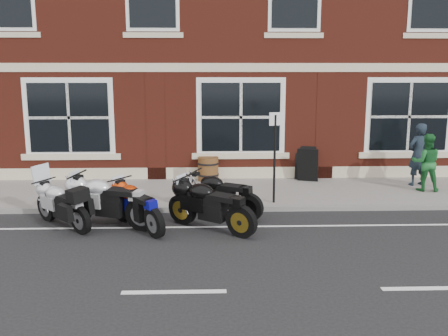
{
  "coord_description": "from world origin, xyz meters",
  "views": [
    {
      "loc": [
        0.53,
        -10.11,
        3.32
      ],
      "look_at": [
        0.91,
        1.6,
        1.02
      ],
      "focal_mm": 40.0,
      "sensor_mm": 36.0,
      "label": 1
    }
  ],
  "objects_px": {
    "pedestrian_right": "(426,162)",
    "barrel_planter": "(208,169)",
    "moto_sport_silver": "(107,199)",
    "moto_naked_black": "(219,193)",
    "parking_sign": "(275,151)",
    "moto_sport_red": "(137,204)",
    "moto_sport_black": "(210,204)",
    "pedestrian_left": "(418,154)",
    "moto_touring_silver": "(62,203)",
    "a_board_sign": "(307,164)"
  },
  "relations": [
    {
      "from": "barrel_planter",
      "to": "parking_sign",
      "type": "xyz_separation_m",
      "value": [
        1.61,
        -2.55,
        0.93
      ]
    },
    {
      "from": "moto_sport_black",
      "to": "parking_sign",
      "type": "height_order",
      "value": "parking_sign"
    },
    {
      "from": "moto_sport_black",
      "to": "moto_sport_silver",
      "type": "distance_m",
      "value": 2.23
    },
    {
      "from": "moto_naked_black",
      "to": "parking_sign",
      "type": "xyz_separation_m",
      "value": [
        1.35,
        0.73,
        0.86
      ]
    },
    {
      "from": "a_board_sign",
      "to": "moto_touring_silver",
      "type": "bearing_deg",
      "value": -129.62
    },
    {
      "from": "barrel_planter",
      "to": "a_board_sign",
      "type": "bearing_deg",
      "value": -2.14
    },
    {
      "from": "pedestrian_right",
      "to": "barrel_planter",
      "type": "relative_size",
      "value": 2.21
    },
    {
      "from": "moto_sport_red",
      "to": "moto_naked_black",
      "type": "relative_size",
      "value": 0.92
    },
    {
      "from": "moto_sport_black",
      "to": "parking_sign",
      "type": "relative_size",
      "value": 0.84
    },
    {
      "from": "moto_sport_red",
      "to": "barrel_planter",
      "type": "height_order",
      "value": "moto_sport_red"
    },
    {
      "from": "moto_touring_silver",
      "to": "moto_naked_black",
      "type": "xyz_separation_m",
      "value": [
        3.4,
        0.67,
        0.01
      ]
    },
    {
      "from": "barrel_planter",
      "to": "moto_touring_silver",
      "type": "bearing_deg",
      "value": -128.55
    },
    {
      "from": "parking_sign",
      "to": "moto_sport_black",
      "type": "bearing_deg",
      "value": -150.81
    },
    {
      "from": "moto_naked_black",
      "to": "moto_sport_black",
      "type": "bearing_deg",
      "value": -162.64
    },
    {
      "from": "pedestrian_right",
      "to": "pedestrian_left",
      "type": "bearing_deg",
      "value": -81.15
    },
    {
      "from": "moto_touring_silver",
      "to": "pedestrian_right",
      "type": "bearing_deg",
      "value": -30.35
    },
    {
      "from": "moto_sport_red",
      "to": "pedestrian_left",
      "type": "height_order",
      "value": "pedestrian_left"
    },
    {
      "from": "barrel_planter",
      "to": "parking_sign",
      "type": "height_order",
      "value": "parking_sign"
    },
    {
      "from": "moto_sport_silver",
      "to": "pedestrian_right",
      "type": "distance_m",
      "value": 8.42
    },
    {
      "from": "pedestrian_left",
      "to": "barrel_planter",
      "type": "height_order",
      "value": "pedestrian_left"
    },
    {
      "from": "pedestrian_right",
      "to": "parking_sign",
      "type": "xyz_separation_m",
      "value": [
        -4.24,
        -1.11,
        0.51
      ]
    },
    {
      "from": "moto_sport_red",
      "to": "moto_sport_black",
      "type": "xyz_separation_m",
      "value": [
        1.54,
        -0.16,
        0.04
      ]
    },
    {
      "from": "moto_sport_silver",
      "to": "a_board_sign",
      "type": "bearing_deg",
      "value": -30.39
    },
    {
      "from": "moto_sport_black",
      "to": "moto_naked_black",
      "type": "bearing_deg",
      "value": 24.79
    },
    {
      "from": "barrel_planter",
      "to": "pedestrian_right",
      "type": "bearing_deg",
      "value": -13.85
    },
    {
      "from": "moto_touring_silver",
      "to": "moto_naked_black",
      "type": "distance_m",
      "value": 3.47
    },
    {
      "from": "pedestrian_right",
      "to": "barrel_planter",
      "type": "distance_m",
      "value": 6.04
    },
    {
      "from": "moto_touring_silver",
      "to": "barrel_planter",
      "type": "bearing_deg",
      "value": 5.55
    },
    {
      "from": "moto_sport_silver",
      "to": "pedestrian_left",
      "type": "xyz_separation_m",
      "value": [
        8.07,
        3.16,
        0.4
      ]
    },
    {
      "from": "moto_naked_black",
      "to": "barrel_planter",
      "type": "bearing_deg",
      "value": 34.36
    },
    {
      "from": "pedestrian_left",
      "to": "moto_touring_silver",
      "type": "bearing_deg",
      "value": 0.21
    },
    {
      "from": "moto_sport_black",
      "to": "pedestrian_left",
      "type": "height_order",
      "value": "pedestrian_left"
    },
    {
      "from": "pedestrian_left",
      "to": "parking_sign",
      "type": "bearing_deg",
      "value": 3.29
    },
    {
      "from": "moto_sport_silver",
      "to": "moto_naked_black",
      "type": "xyz_separation_m",
      "value": [
        2.43,
        0.68,
        -0.06
      ]
    },
    {
      "from": "moto_naked_black",
      "to": "pedestrian_right",
      "type": "height_order",
      "value": "pedestrian_right"
    },
    {
      "from": "moto_touring_silver",
      "to": "parking_sign",
      "type": "bearing_deg",
      "value": -29.54
    },
    {
      "from": "moto_sport_silver",
      "to": "pedestrian_left",
      "type": "height_order",
      "value": "pedestrian_left"
    },
    {
      "from": "moto_touring_silver",
      "to": "moto_sport_silver",
      "type": "relative_size",
      "value": 0.68
    },
    {
      "from": "moto_naked_black",
      "to": "pedestrian_left",
      "type": "relative_size",
      "value": 1.08
    },
    {
      "from": "moto_naked_black",
      "to": "a_board_sign",
      "type": "height_order",
      "value": "a_board_sign"
    },
    {
      "from": "moto_sport_black",
      "to": "pedestrian_right",
      "type": "xyz_separation_m",
      "value": [
        5.82,
        2.85,
        0.32
      ]
    },
    {
      "from": "moto_naked_black",
      "to": "pedestrian_right",
      "type": "distance_m",
      "value": 5.9
    },
    {
      "from": "moto_sport_red",
      "to": "moto_sport_silver",
      "type": "distance_m",
      "value": 0.7
    },
    {
      "from": "pedestrian_right",
      "to": "moto_sport_black",
      "type": "bearing_deg",
      "value": 38.78
    },
    {
      "from": "moto_naked_black",
      "to": "barrel_planter",
      "type": "distance_m",
      "value": 3.29
    },
    {
      "from": "moto_touring_silver",
      "to": "parking_sign",
      "type": "height_order",
      "value": "parking_sign"
    },
    {
      "from": "moto_sport_red",
      "to": "moto_sport_silver",
      "type": "relative_size",
      "value": 0.79
    },
    {
      "from": "moto_sport_red",
      "to": "moto_sport_black",
      "type": "bearing_deg",
      "value": -42.17
    },
    {
      "from": "a_board_sign",
      "to": "moto_sport_black",
      "type": "bearing_deg",
      "value": -106.4
    },
    {
      "from": "moto_sport_black",
      "to": "a_board_sign",
      "type": "height_order",
      "value": "a_board_sign"
    }
  ]
}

